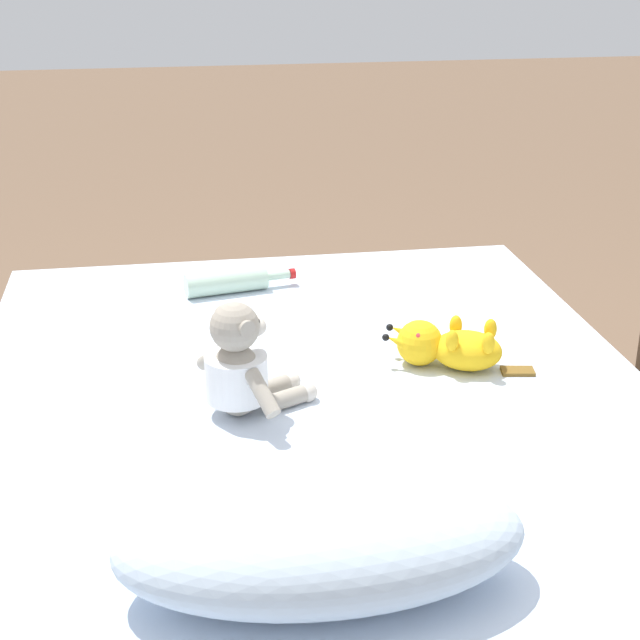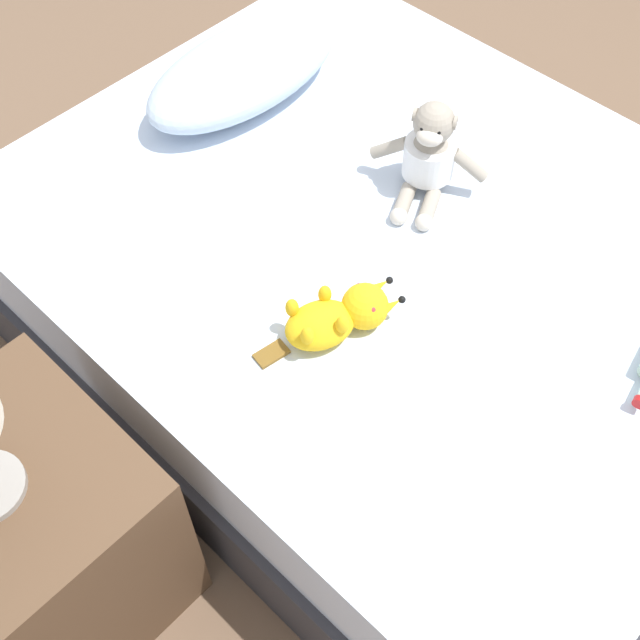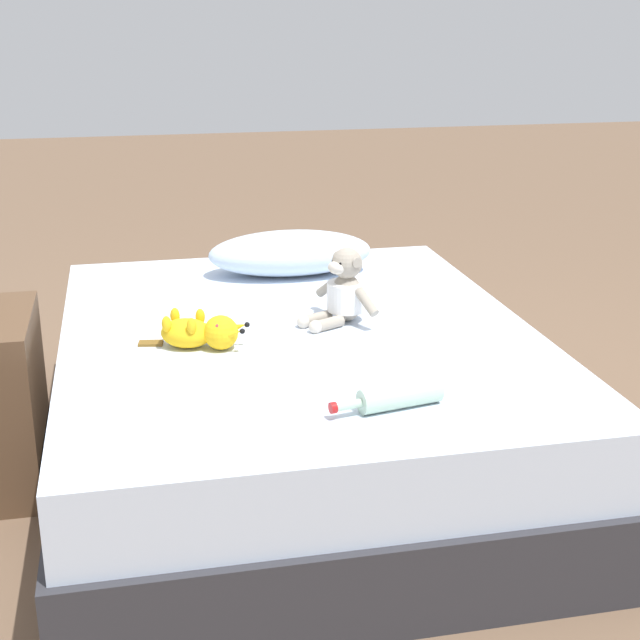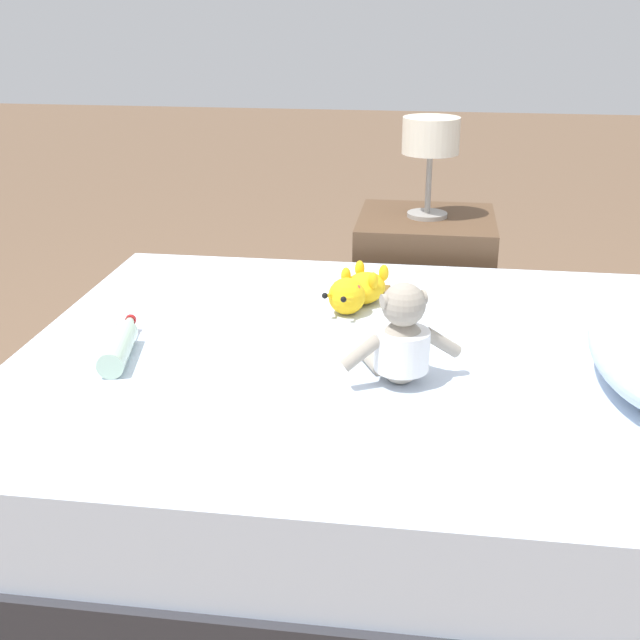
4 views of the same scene
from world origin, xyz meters
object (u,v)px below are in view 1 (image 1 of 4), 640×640
at_px(bed, 316,495).
at_px(plush_yellow_creature, 447,346).
at_px(pillow, 321,542).
at_px(plush_monkey, 241,368).
at_px(glass_bottle, 229,281).

bearing_deg(bed, plush_yellow_creature, -161.10).
distance_m(bed, pillow, 0.68).
relative_size(pillow, plush_yellow_creature, 1.89).
distance_m(plush_monkey, plush_yellow_creature, 0.48).
relative_size(bed, plush_yellow_creature, 5.73).
xyz_separation_m(plush_monkey, glass_bottle, (-0.02, -0.66, -0.07)).
bearing_deg(glass_bottle, bed, 101.58).
bearing_deg(glass_bottle, plush_monkey, 87.86).
relative_size(plush_yellow_creature, glass_bottle, 1.08).
relative_size(plush_monkey, glass_bottle, 0.92).
bearing_deg(plush_yellow_creature, glass_bottle, -50.45).
distance_m(pillow, plush_monkey, 0.56).
distance_m(pillow, glass_bottle, 1.22).
bearing_deg(pillow, plush_yellow_creature, -119.14).
bearing_deg(bed, pillow, 81.66).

